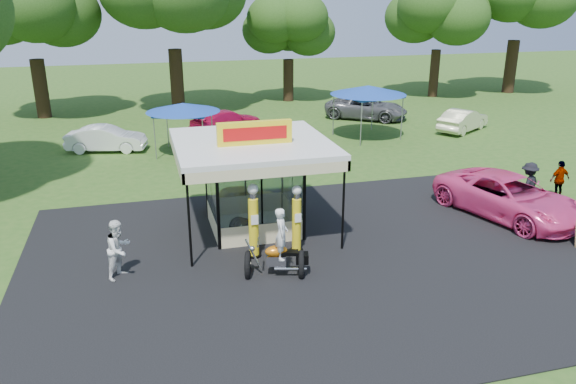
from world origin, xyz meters
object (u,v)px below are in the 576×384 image
(bg_car_e, at_px, (463,120))
(tent_west, at_px, (183,108))
(gas_station_kiosk, at_px, (253,183))
(spectator_west, at_px, (119,249))
(spectator_east_b, at_px, (560,179))
(bg_car_a, at_px, (106,139))
(kiosk_car, at_px, (243,197))
(tent_east, at_px, (368,90))
(motorcycle, at_px, (279,249))
(gas_pump_right, at_px, (297,221))
(pink_sedan, at_px, (509,197))
(bg_car_b, at_px, (227,121))
(bg_car_d, at_px, (366,108))
(gas_pump_left, at_px, (254,223))
(spectator_east_a, at_px, (528,185))

(bg_car_e, relative_size, tent_west, 1.08)
(gas_station_kiosk, xyz_separation_m, spectator_west, (-4.72, -2.61, -0.84))
(spectator_east_b, bearing_deg, spectator_west, 5.00)
(spectator_west, distance_m, bg_car_a, 15.45)
(kiosk_car, distance_m, tent_east, 13.84)
(gas_station_kiosk, distance_m, motorcycle, 3.92)
(bg_car_a, bearing_deg, gas_pump_right, -143.78)
(pink_sedan, relative_size, bg_car_b, 1.20)
(pink_sedan, relative_size, tent_east, 1.32)
(pink_sedan, height_order, bg_car_d, pink_sedan)
(gas_pump_left, bearing_deg, bg_car_d, 58.18)
(bg_car_b, relative_size, bg_car_d, 0.88)
(motorcycle, height_order, bg_car_e, motorcycle)
(pink_sedan, bearing_deg, spectator_east_a, 9.77)
(pink_sedan, relative_size, bg_car_e, 1.39)
(gas_pump_right, height_order, spectator_east_a, gas_pump_right)
(bg_car_b, bearing_deg, motorcycle, 146.91)
(gas_pump_right, relative_size, motorcycle, 1.02)
(spectator_east_a, bearing_deg, gas_station_kiosk, -29.50)
(gas_pump_right, xyz_separation_m, bg_car_e, (15.02, 14.28, -0.44))
(gas_pump_right, relative_size, bg_car_d, 0.42)
(gas_pump_right, bearing_deg, motorcycle, -123.14)
(gas_station_kiosk, xyz_separation_m, tent_west, (-1.47, 11.27, 0.72))
(bg_car_e, bearing_deg, bg_car_b, 43.62)
(gas_station_kiosk, height_order, spectator_east_a, gas_station_kiosk)
(pink_sedan, relative_size, spectator_west, 3.16)
(gas_pump_right, relative_size, tent_east, 0.53)
(bg_car_e, bearing_deg, pink_sedan, 122.31)
(bg_car_a, height_order, tent_east, tent_east)
(bg_car_b, xyz_separation_m, bg_car_e, (14.53, -3.47, -0.01))
(gas_pump_right, height_order, motorcycle, gas_pump_right)
(kiosk_car, bearing_deg, pink_sedan, -109.86)
(spectator_east_a, distance_m, bg_car_d, 17.69)
(bg_car_a, relative_size, tent_east, 0.95)
(gas_pump_right, xyz_separation_m, spectator_east_a, (10.25, 1.66, -0.20))
(spectator_west, bearing_deg, spectator_east_b, -41.01)
(tent_west, bearing_deg, spectator_east_a, -43.15)
(spectator_east_a, relative_size, tent_east, 0.42)
(gas_pump_right, height_order, spectator_west, gas_pump_right)
(bg_car_a, bearing_deg, spectator_east_b, -111.80)
(gas_station_kiosk, height_order, bg_car_a, gas_station_kiosk)
(tent_west, bearing_deg, spectator_west, -103.15)
(spectator_west, xyz_separation_m, bg_car_d, (16.26, 19.63, -0.16))
(kiosk_car, bearing_deg, gas_pump_right, -167.62)
(pink_sedan, bearing_deg, bg_car_a, 120.44)
(motorcycle, xyz_separation_m, kiosk_car, (-0.01, 6.03, -0.43))
(pink_sedan, bearing_deg, kiosk_car, 143.00)
(spectator_west, xyz_separation_m, spectator_east_a, (15.96, 1.95, 0.01))
(pink_sedan, bearing_deg, gas_pump_left, 168.26)
(spectator_east_a, xyz_separation_m, bg_car_d, (0.30, 17.68, -0.17))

